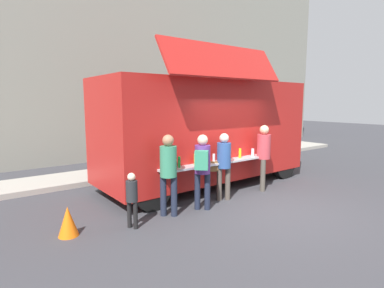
{
  "coord_description": "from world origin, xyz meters",
  "views": [
    {
      "loc": [
        -5.51,
        -4.32,
        2.41
      ],
      "look_at": [
        -0.66,
        2.13,
        1.3
      ],
      "focal_mm": 28.7,
      "sensor_mm": 36.0,
      "label": 1
    }
  ],
  "objects_px": {
    "traffic_cone_orange": "(68,221)",
    "food_truck_main": "(206,129)",
    "child_near_queue": "(132,195)",
    "customer_rear_waiting": "(168,168)",
    "customer_front_ordering": "(223,161)",
    "customer_extra_browsing": "(264,152)",
    "trash_bin": "(246,147)",
    "customer_mid_with_backpack": "(202,164)"
  },
  "relations": [
    {
      "from": "customer_rear_waiting",
      "to": "customer_mid_with_backpack",
      "type": "bearing_deg",
      "value": -57.28
    },
    {
      "from": "traffic_cone_orange",
      "to": "customer_rear_waiting",
      "type": "relative_size",
      "value": 0.32
    },
    {
      "from": "customer_mid_with_backpack",
      "to": "customer_extra_browsing",
      "type": "xyz_separation_m",
      "value": [
        2.32,
        0.23,
        0.03
      ]
    },
    {
      "from": "customer_mid_with_backpack",
      "to": "child_near_queue",
      "type": "bearing_deg",
      "value": 133.16
    },
    {
      "from": "food_truck_main",
      "to": "customer_extra_browsing",
      "type": "bearing_deg",
      "value": -60.28
    },
    {
      "from": "trash_bin",
      "to": "customer_extra_browsing",
      "type": "distance_m",
      "value": 5.06
    },
    {
      "from": "child_near_queue",
      "to": "food_truck_main",
      "type": "bearing_deg",
      "value": -0.31
    },
    {
      "from": "food_truck_main",
      "to": "traffic_cone_orange",
      "type": "distance_m",
      "value": 4.65
    },
    {
      "from": "customer_front_ordering",
      "to": "customer_extra_browsing",
      "type": "distance_m",
      "value": 1.47
    },
    {
      "from": "traffic_cone_orange",
      "to": "trash_bin",
      "type": "relative_size",
      "value": 0.58
    },
    {
      "from": "food_truck_main",
      "to": "trash_bin",
      "type": "distance_m",
      "value": 4.91
    },
    {
      "from": "customer_rear_waiting",
      "to": "customer_front_ordering",
      "type": "bearing_deg",
      "value": -43.28
    },
    {
      "from": "food_truck_main",
      "to": "customer_rear_waiting",
      "type": "distance_m",
      "value": 2.8
    },
    {
      "from": "traffic_cone_orange",
      "to": "customer_rear_waiting",
      "type": "xyz_separation_m",
      "value": [
        1.99,
        -0.25,
        0.77
      ]
    },
    {
      "from": "trash_bin",
      "to": "customer_rear_waiting",
      "type": "height_order",
      "value": "customer_rear_waiting"
    },
    {
      "from": "customer_mid_with_backpack",
      "to": "customer_extra_browsing",
      "type": "distance_m",
      "value": 2.33
    },
    {
      "from": "trash_bin",
      "to": "customer_front_ordering",
      "type": "height_order",
      "value": "customer_front_ordering"
    },
    {
      "from": "food_truck_main",
      "to": "customer_front_ordering",
      "type": "relative_size",
      "value": 3.76
    },
    {
      "from": "food_truck_main",
      "to": "traffic_cone_orange",
      "type": "bearing_deg",
      "value": -164.11
    },
    {
      "from": "customer_mid_with_backpack",
      "to": "food_truck_main",
      "type": "bearing_deg",
      "value": 2.27
    },
    {
      "from": "food_truck_main",
      "to": "traffic_cone_orange",
      "type": "xyz_separation_m",
      "value": [
        -4.27,
        -1.26,
        -1.36
      ]
    },
    {
      "from": "traffic_cone_orange",
      "to": "child_near_queue",
      "type": "height_order",
      "value": "child_near_queue"
    },
    {
      "from": "traffic_cone_orange",
      "to": "customer_front_ordering",
      "type": "bearing_deg",
      "value": -2.52
    },
    {
      "from": "customer_front_ordering",
      "to": "child_near_queue",
      "type": "height_order",
      "value": "customer_front_ordering"
    },
    {
      "from": "trash_bin",
      "to": "customer_mid_with_backpack",
      "type": "height_order",
      "value": "customer_mid_with_backpack"
    },
    {
      "from": "traffic_cone_orange",
      "to": "food_truck_main",
      "type": "bearing_deg",
      "value": 16.45
    },
    {
      "from": "customer_front_ordering",
      "to": "traffic_cone_orange",
      "type": "bearing_deg",
      "value": 112.24
    },
    {
      "from": "trash_bin",
      "to": "customer_front_ordering",
      "type": "distance_m",
      "value": 6.11
    },
    {
      "from": "customer_rear_waiting",
      "to": "child_near_queue",
      "type": "distance_m",
      "value": 1.0
    },
    {
      "from": "customer_front_ordering",
      "to": "customer_rear_waiting",
      "type": "bearing_deg",
      "value": 118.02
    },
    {
      "from": "customer_mid_with_backpack",
      "to": "child_near_queue",
      "type": "height_order",
      "value": "customer_mid_with_backpack"
    },
    {
      "from": "customer_front_ordering",
      "to": "child_near_queue",
      "type": "xyz_separation_m",
      "value": [
        -2.55,
        -0.22,
        -0.33
      ]
    },
    {
      "from": "customer_extra_browsing",
      "to": "trash_bin",
      "type": "bearing_deg",
      "value": -81.31
    },
    {
      "from": "customer_front_ordering",
      "to": "child_near_queue",
      "type": "bearing_deg",
      "value": 119.66
    },
    {
      "from": "traffic_cone_orange",
      "to": "trash_bin",
      "type": "height_order",
      "value": "trash_bin"
    },
    {
      "from": "customer_mid_with_backpack",
      "to": "trash_bin",
      "type": "bearing_deg",
      "value": -10.84
    },
    {
      "from": "traffic_cone_orange",
      "to": "trash_bin",
      "type": "distance_m",
      "value": 9.17
    },
    {
      "from": "food_truck_main",
      "to": "child_near_queue",
      "type": "relative_size",
      "value": 5.74
    },
    {
      "from": "traffic_cone_orange",
      "to": "customer_extra_browsing",
      "type": "bearing_deg",
      "value": -1.96
    },
    {
      "from": "traffic_cone_orange",
      "to": "customer_mid_with_backpack",
      "type": "bearing_deg",
      "value": -8.25
    },
    {
      "from": "customer_extra_browsing",
      "to": "child_near_queue",
      "type": "xyz_separation_m",
      "value": [
        -4.02,
        -0.2,
        -0.42
      ]
    },
    {
      "from": "customer_front_ordering",
      "to": "trash_bin",
      "type": "bearing_deg",
      "value": -27.35
    }
  ]
}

